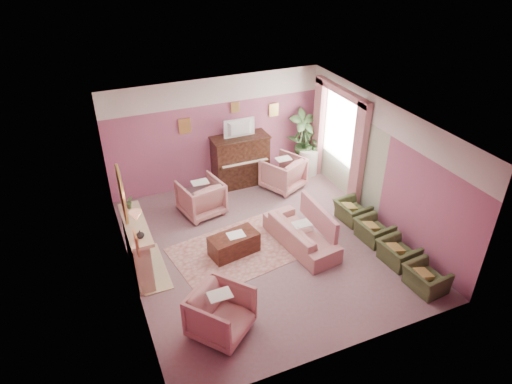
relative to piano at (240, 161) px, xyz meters
name	(u,v)px	position (x,y,z in m)	size (l,w,h in m)	color
floor	(265,245)	(-0.50, -2.68, -0.65)	(5.50, 6.00, 0.01)	#806064
ceiling	(266,123)	(-0.50, -2.68, 2.15)	(5.50, 6.00, 0.01)	silver
wall_back	(216,133)	(-0.50, 0.32, 0.75)	(5.50, 0.02, 2.80)	#8A5179
wall_front	(349,285)	(-0.50, -5.68, 0.75)	(5.50, 0.02, 2.80)	#8A5179
wall_left	(124,220)	(-3.25, -2.68, 0.75)	(0.02, 6.00, 2.80)	#8A5179
wall_right	(380,164)	(2.25, -2.68, 0.75)	(0.02, 6.00, 2.80)	#8A5179
picture_rail_band	(215,91)	(-0.50, 0.31, 1.82)	(5.50, 0.01, 0.65)	silver
stripe_panel	(346,153)	(2.23, -1.38, 0.42)	(0.01, 3.00, 2.15)	#AEB99A
fireplace_surround	(138,249)	(-3.09, -2.48, -0.10)	(0.30, 1.40, 1.10)	#CEB78A
fireplace_inset	(144,254)	(-2.99, -2.48, -0.25)	(0.18, 0.72, 0.68)	black
fire_ember	(147,261)	(-2.95, -2.48, -0.43)	(0.06, 0.54, 0.10)	orange
mantel_shelf	(135,224)	(-3.06, -2.48, 0.47)	(0.40, 1.55, 0.07)	#CEB78A
hearth	(151,268)	(-2.89, -2.48, -0.64)	(0.55, 1.50, 0.02)	#CEB78A
mirror_frame	(122,195)	(-3.20, -2.48, 1.15)	(0.04, 0.72, 1.20)	#E2C061
mirror_glass	(123,194)	(-3.17, -2.48, 1.15)	(0.01, 0.60, 1.06)	silver
sconce_shade	(136,216)	(-3.12, -3.53, 1.33)	(0.20, 0.20, 0.16)	#D57A5A
piano	(240,161)	(0.00, 0.00, 0.00)	(1.40, 0.60, 1.30)	#311B11
piano_keyshelf	(245,164)	(0.00, -0.35, 0.07)	(1.30, 0.12, 0.06)	#311B11
piano_keys	(245,163)	(0.00, -0.35, 0.11)	(1.20, 0.08, 0.02)	beige
piano_top	(240,137)	(0.00, 0.00, 0.66)	(1.45, 0.65, 0.04)	#311B11
television	(240,127)	(0.00, -0.05, 0.95)	(0.80, 0.12, 0.48)	black
print_back_left	(185,126)	(-1.30, 0.28, 1.07)	(0.30, 0.03, 0.38)	#E2C061
print_back_right	(274,110)	(1.05, 0.28, 1.13)	(0.26, 0.03, 0.34)	#E2C061
print_back_mid	(235,107)	(0.00, 0.28, 1.35)	(0.22, 0.03, 0.26)	#E2C061
print_left_wall	(137,243)	(-3.21, -3.88, 1.07)	(0.03, 0.28, 0.36)	#E2C061
window_blind	(342,126)	(2.20, -1.13, 1.05)	(0.03, 1.40, 1.80)	beige
curtain_left	(358,157)	(2.12, -2.05, 0.65)	(0.16, 0.34, 2.60)	#B67277
curtain_right	(318,128)	(2.12, -0.21, 0.65)	(0.16, 0.34, 2.60)	#B67277
pelmet	(342,92)	(2.12, -1.13, 1.91)	(0.16, 2.20, 0.16)	#B67277
mantel_plant	(129,202)	(-3.05, -1.93, 0.64)	(0.16, 0.16, 0.28)	#3E6434
mantel_vase	(140,234)	(-3.05, -2.98, 0.58)	(0.16, 0.16, 0.16)	silver
area_rug	(236,252)	(-1.16, -2.65, -0.64)	(2.50, 1.80, 0.01)	tan
coffee_table	(234,244)	(-1.19, -2.67, -0.43)	(1.00, 0.50, 0.45)	#401D13
table_paper	(236,235)	(-1.14, -2.67, -0.20)	(0.35, 0.28, 0.01)	white
sofa	(301,230)	(0.21, -2.96, -0.27)	(0.63, 1.90, 0.77)	tan
sofa_throw	(319,217)	(0.61, -2.96, -0.05)	(0.10, 1.44, 0.53)	#B67277
floral_armchair_left	(201,196)	(-1.36, -0.95, -0.18)	(0.90, 0.90, 0.94)	tan
floral_armchair_right	(283,172)	(0.91, -0.64, -0.18)	(0.90, 0.90, 0.94)	tan
floral_armchair_front	(221,311)	(-2.13, -4.55, -0.18)	(0.90, 0.90, 0.94)	tan
olive_chair_a	(426,275)	(1.72, -5.06, -0.33)	(0.51, 0.73, 0.63)	#414F2A
olive_chair_b	(398,250)	(1.72, -4.24, -0.33)	(0.51, 0.73, 0.63)	#414F2A
olive_chair_c	(374,228)	(1.72, -3.42, -0.33)	(0.51, 0.73, 0.63)	#414F2A
olive_chair_d	(352,209)	(1.72, -2.60, -0.33)	(0.51, 0.73, 0.63)	#414F2A
side_table	(308,161)	(1.89, -0.19, -0.30)	(0.52, 0.52, 0.70)	silver
side_plant_big	(309,144)	(1.89, -0.19, 0.22)	(0.30, 0.30, 0.34)	#3E6434
side_plant_small	(315,146)	(2.01, -0.29, 0.19)	(0.16, 0.16, 0.28)	#3E6434
palm_pot	(301,166)	(1.76, -0.03, -0.48)	(0.34, 0.34, 0.34)	brown
palm_plant	(303,136)	(1.76, -0.03, 0.41)	(0.76, 0.76, 1.44)	#3E6434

